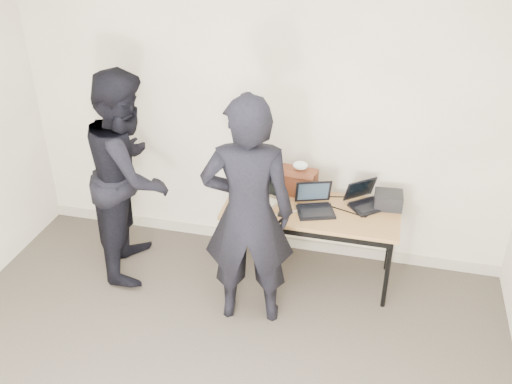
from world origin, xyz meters
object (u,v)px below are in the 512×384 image
(desk, at_px, (311,215))
(leather_satchel, at_px, (296,181))
(laptop_center, at_px, (315,204))
(person_observer, at_px, (129,174))
(laptop_right, at_px, (365,200))
(person_typist, at_px, (248,214))
(equipment_box, at_px, (388,200))
(laptop_beige, at_px, (259,199))

(desk, height_order, leather_satchel, leather_satchel)
(laptop_center, distance_m, person_observer, 1.63)
(laptop_center, bearing_deg, desk, 144.47)
(laptop_right, relative_size, person_typist, 0.21)
(desk, relative_size, equipment_box, 6.38)
(laptop_center, relative_size, person_typist, 0.20)
(laptop_right, relative_size, leather_satchel, 1.07)
(leather_satchel, bearing_deg, person_typist, -97.65)
(equipment_box, height_order, person_observer, person_observer)
(laptop_beige, bearing_deg, person_typist, -59.41)
(equipment_box, bearing_deg, person_typist, -142.36)
(equipment_box, distance_m, person_observer, 2.25)
(leather_satchel, bearing_deg, person_observer, -156.79)
(person_observer, bearing_deg, laptop_beige, -95.20)
(desk, bearing_deg, laptop_center, -15.92)
(leather_satchel, bearing_deg, equipment_box, 4.90)
(person_typist, height_order, person_observer, person_typist)
(laptop_right, bearing_deg, laptop_center, 163.81)
(desk, relative_size, laptop_center, 3.88)
(laptop_beige, xyz_separation_m, leather_satchel, (0.28, 0.25, 0.08))
(laptop_right, height_order, equipment_box, laptop_right)
(laptop_beige, xyz_separation_m, laptop_right, (0.90, 0.19, 0.00))
(equipment_box, xyz_separation_m, person_typist, (-1.03, -0.80, 0.19))
(leather_satchel, relative_size, equipment_box, 1.61)
(desk, bearing_deg, person_observer, -173.71)
(laptop_beige, bearing_deg, desk, 27.20)
(person_observer, bearing_deg, person_typist, -123.15)
(desk, distance_m, laptop_center, 0.12)
(laptop_right, distance_m, person_typist, 1.17)
(desk, bearing_deg, laptop_beige, -177.66)
(laptop_beige, distance_m, laptop_center, 0.49)
(laptop_right, bearing_deg, laptop_beige, 152.14)
(desk, height_order, laptop_beige, laptop_beige)
(leather_satchel, xyz_separation_m, person_observer, (-1.41, -0.40, 0.10))
(desk, bearing_deg, laptop_right, 21.80)
(person_typist, bearing_deg, person_observer, -30.76)
(laptop_beige, xyz_separation_m, equipment_box, (1.09, 0.21, 0.02))
(laptop_center, distance_m, equipment_box, 0.64)
(laptop_center, distance_m, person_typist, 0.76)
(laptop_center, xyz_separation_m, person_typist, (-0.43, -0.60, 0.20))
(desk, xyz_separation_m, person_observer, (-1.59, -0.17, 0.28))
(laptop_center, bearing_deg, leather_satchel, 111.74)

